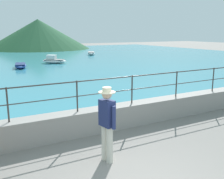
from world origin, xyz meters
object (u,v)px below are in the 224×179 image
Objects in this scene: boat_2 at (91,53)px; boat_4 at (20,65)px; person_walking at (107,121)px; boat_0 at (54,60)px.

boat_2 and boat_4 have the same top height.
person_walking is 19.51m from boat_0.
person_walking is at bearing -93.32° from boat_4.
person_walking reaches higher than boat_2.
boat_0 is at bearing 77.24° from person_walking.
boat_0 reaches higher than boat_2.
boat_0 is 9.67m from boat_2.
person_walking is 17.14m from boat_4.
person_walking is 28.13m from boat_2.
person_walking is at bearing -113.45° from boat_2.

